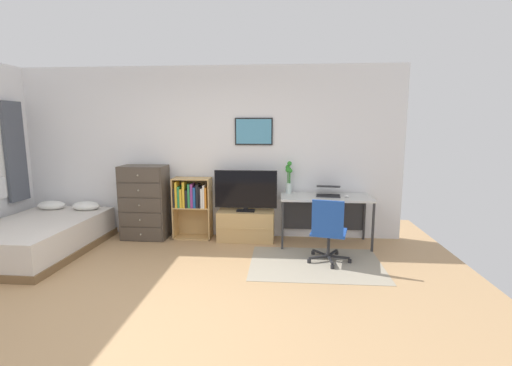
{
  "coord_description": "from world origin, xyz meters",
  "views": [
    {
      "loc": [
        1.22,
        -3.24,
        1.78
      ],
      "look_at": [
        0.85,
        1.5,
        1.02
      ],
      "focal_mm": 25.14,
      "sensor_mm": 36.0,
      "label": 1
    }
  ],
  "objects_px": {
    "dresser": "(145,202)",
    "bamboo_vase": "(289,177)",
    "tv_stand": "(246,225)",
    "bookshelf": "(192,201)",
    "television": "(246,191)",
    "laptop": "(328,191)",
    "bed": "(39,236)",
    "computer_mouse": "(347,196)",
    "desk": "(325,204)",
    "office_chair": "(328,229)"
  },
  "relations": [
    {
      "from": "bamboo_vase",
      "to": "tv_stand",
      "type": "bearing_deg",
      "value": -171.08
    },
    {
      "from": "tv_stand",
      "to": "bamboo_vase",
      "type": "height_order",
      "value": "bamboo_vase"
    },
    {
      "from": "tv_stand",
      "to": "television",
      "type": "xyz_separation_m",
      "value": [
        0.0,
        -0.02,
        0.56
      ]
    },
    {
      "from": "tv_stand",
      "to": "computer_mouse",
      "type": "xyz_separation_m",
      "value": [
        1.51,
        -0.14,
        0.52
      ]
    },
    {
      "from": "desk",
      "to": "computer_mouse",
      "type": "height_order",
      "value": "computer_mouse"
    },
    {
      "from": "television",
      "to": "computer_mouse",
      "type": "distance_m",
      "value": 1.52
    },
    {
      "from": "laptop",
      "to": "dresser",
      "type": "bearing_deg",
      "value": -173.66
    },
    {
      "from": "bookshelf",
      "to": "dresser",
      "type": "bearing_deg",
      "value": -175.65
    },
    {
      "from": "computer_mouse",
      "to": "bamboo_vase",
      "type": "distance_m",
      "value": 0.92
    },
    {
      "from": "bamboo_vase",
      "to": "bed",
      "type": "bearing_deg",
      "value": -165.71
    },
    {
      "from": "desk",
      "to": "tv_stand",
      "type": "bearing_deg",
      "value": 178.65
    },
    {
      "from": "computer_mouse",
      "to": "bamboo_vase",
      "type": "relative_size",
      "value": 0.21
    },
    {
      "from": "television",
      "to": "desk",
      "type": "relative_size",
      "value": 0.72
    },
    {
      "from": "bookshelf",
      "to": "bamboo_vase",
      "type": "height_order",
      "value": "bamboo_vase"
    },
    {
      "from": "bookshelf",
      "to": "computer_mouse",
      "type": "distance_m",
      "value": 2.39
    },
    {
      "from": "bed",
      "to": "tv_stand",
      "type": "height_order",
      "value": "bed"
    },
    {
      "from": "bed",
      "to": "dresser",
      "type": "height_order",
      "value": "dresser"
    },
    {
      "from": "dresser",
      "to": "bamboo_vase",
      "type": "bearing_deg",
      "value": 2.99
    },
    {
      "from": "bed",
      "to": "computer_mouse",
      "type": "bearing_deg",
      "value": 9.09
    },
    {
      "from": "bookshelf",
      "to": "desk",
      "type": "distance_m",
      "value": 2.08
    },
    {
      "from": "bookshelf",
      "to": "bamboo_vase",
      "type": "distance_m",
      "value": 1.57
    },
    {
      "from": "dresser",
      "to": "bed",
      "type": "bearing_deg",
      "value": -148.03
    },
    {
      "from": "dresser",
      "to": "office_chair",
      "type": "relative_size",
      "value": 1.35
    },
    {
      "from": "bookshelf",
      "to": "computer_mouse",
      "type": "bearing_deg",
      "value": -4.48
    },
    {
      "from": "computer_mouse",
      "to": "dresser",
      "type": "bearing_deg",
      "value": 177.63
    },
    {
      "from": "tv_stand",
      "to": "dresser",
      "type": "bearing_deg",
      "value": -179.47
    },
    {
      "from": "desk",
      "to": "bamboo_vase",
      "type": "xyz_separation_m",
      "value": [
        -0.55,
        0.13,
        0.39
      ]
    },
    {
      "from": "bed",
      "to": "bookshelf",
      "type": "height_order",
      "value": "bookshelf"
    },
    {
      "from": "tv_stand",
      "to": "bamboo_vase",
      "type": "distance_m",
      "value": 1.01
    },
    {
      "from": "television",
      "to": "laptop",
      "type": "xyz_separation_m",
      "value": [
        1.26,
        -0.01,
        0.01
      ]
    },
    {
      "from": "dresser",
      "to": "laptop",
      "type": "relative_size",
      "value": 2.79
    },
    {
      "from": "bookshelf",
      "to": "television",
      "type": "height_order",
      "value": "television"
    },
    {
      "from": "bookshelf",
      "to": "television",
      "type": "distance_m",
      "value": 0.89
    },
    {
      "from": "dresser",
      "to": "bookshelf",
      "type": "distance_m",
      "value": 0.75
    },
    {
      "from": "tv_stand",
      "to": "desk",
      "type": "xyz_separation_m",
      "value": [
        1.21,
        -0.03,
        0.38
      ]
    },
    {
      "from": "bookshelf",
      "to": "bed",
      "type": "bearing_deg",
      "value": -157.28
    },
    {
      "from": "office_chair",
      "to": "dresser",
      "type": "bearing_deg",
      "value": 176.09
    },
    {
      "from": "bamboo_vase",
      "to": "computer_mouse",
      "type": "bearing_deg",
      "value": -16.18
    },
    {
      "from": "laptop",
      "to": "bamboo_vase",
      "type": "distance_m",
      "value": 0.64
    },
    {
      "from": "dresser",
      "to": "television",
      "type": "distance_m",
      "value": 1.62
    },
    {
      "from": "office_chair",
      "to": "bamboo_vase",
      "type": "relative_size",
      "value": 1.71
    },
    {
      "from": "computer_mouse",
      "to": "office_chair",
      "type": "bearing_deg",
      "value": -115.33
    },
    {
      "from": "desk",
      "to": "laptop",
      "type": "relative_size",
      "value": 3.21
    },
    {
      "from": "computer_mouse",
      "to": "bed",
      "type": "bearing_deg",
      "value": -171.57
    },
    {
      "from": "bed",
      "to": "office_chair",
      "type": "relative_size",
      "value": 2.33
    },
    {
      "from": "dresser",
      "to": "bamboo_vase",
      "type": "distance_m",
      "value": 2.31
    },
    {
      "from": "bed",
      "to": "bamboo_vase",
      "type": "xyz_separation_m",
      "value": [
        3.51,
        0.89,
        0.76
      ]
    },
    {
      "from": "desk",
      "to": "bamboo_vase",
      "type": "relative_size",
      "value": 2.67
    },
    {
      "from": "bed",
      "to": "computer_mouse",
      "type": "height_order",
      "value": "computer_mouse"
    },
    {
      "from": "bed",
      "to": "dresser",
      "type": "relative_size",
      "value": 1.72
    }
  ]
}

